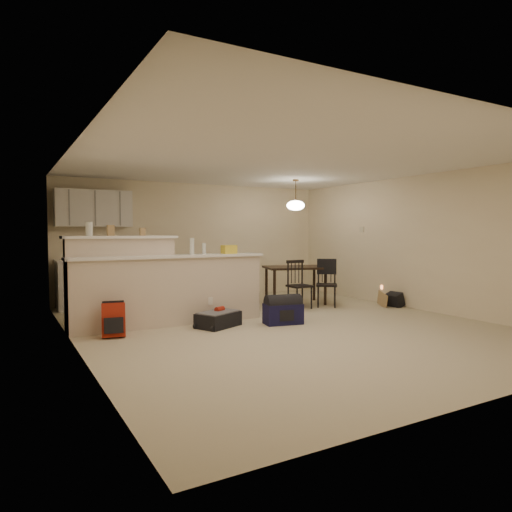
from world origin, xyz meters
TOP-DOWN VIEW (x-y plane):
  - room at (0.00, 0.00)m, footprint 7.00×7.02m
  - breakfast_bar at (-1.76, 0.98)m, footprint 3.08×0.58m
  - upper_cabinets at (-2.20, 3.32)m, footprint 1.40×0.34m
  - kitchen_counter at (-2.00, 3.19)m, footprint 1.80×0.60m
  - thermostat at (2.98, 1.55)m, footprint 0.02×0.12m
  - jar at (-2.65, 1.12)m, footprint 0.10×0.10m
  - cereal_box at (-2.35, 1.12)m, footprint 0.10×0.07m
  - small_box at (-1.87, 1.12)m, footprint 0.08×0.06m
  - bottle_a at (-1.15, 0.90)m, footprint 0.07×0.07m
  - bottle_b at (-0.94, 0.90)m, footprint 0.06×0.06m
  - bag_lump at (-0.50, 0.90)m, footprint 0.22×0.18m
  - dining_table at (1.41, 1.75)m, footprint 1.38×1.11m
  - pendant_lamp at (1.41, 1.75)m, footprint 0.36×0.36m
  - dining_chair_near at (1.13, 1.20)m, footprint 0.40×0.39m
  - dining_chair_far at (1.71, 1.12)m, footprint 0.54×0.54m
  - suitcase at (-0.91, 0.44)m, footprint 0.77×0.66m
  - red_backpack at (-2.45, 0.53)m, footprint 0.34×0.25m
  - navy_duffel at (0.07, 0.13)m, footprint 0.63×0.43m
  - black_daypack at (2.85, 0.46)m, footprint 0.24×0.32m
  - cardboard_sheet at (2.65, 0.59)m, footprint 0.12×0.35m

SIDE VIEW (x-z plane):
  - suitcase at x=-0.91m, z-range 0.00..0.22m
  - black_daypack at x=2.85m, z-range 0.00..0.26m
  - cardboard_sheet at x=2.65m, z-range 0.00..0.27m
  - navy_duffel at x=0.07m, z-range 0.00..0.32m
  - red_backpack at x=-2.45m, z-range 0.00..0.47m
  - kitchen_counter at x=-2.00m, z-range 0.00..0.90m
  - dining_chair_far at x=1.71m, z-range 0.00..0.90m
  - dining_chair_near at x=1.13m, z-range 0.00..0.91m
  - breakfast_bar at x=-1.76m, z-range -0.09..1.30m
  - dining_table at x=1.41m, z-range 0.28..1.04m
  - bag_lump at x=-0.50m, z-range 1.09..1.23m
  - bottle_b at x=-0.94m, z-range 1.09..1.27m
  - bottle_a at x=-1.15m, z-range 1.09..1.35m
  - room at x=0.00m, z-range 0.00..2.50m
  - small_box at x=-1.87m, z-range 1.39..1.51m
  - cereal_box at x=-2.35m, z-range 1.39..1.55m
  - jar at x=-2.65m, z-range 1.39..1.59m
  - thermostat at x=2.98m, z-range 1.44..1.56m
  - upper_cabinets at x=-2.20m, z-range 1.55..2.25m
  - pendant_lamp at x=1.41m, z-range 1.68..2.30m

